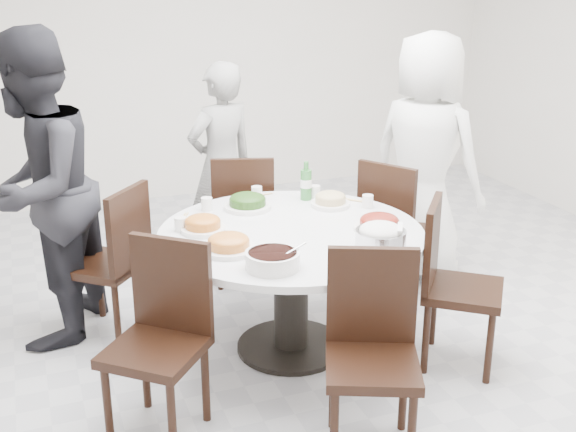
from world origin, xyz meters
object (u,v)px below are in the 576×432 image
object	(u,v)px
diner_middle	(222,166)
beverage_bottle	(306,181)
chair_sw	(155,346)
chair_s	(373,361)
diner_right	(425,158)
chair_n	(244,217)
soup_bowl	(273,260)
chair_nw	(105,261)
chair_se	(464,287)
dining_table	(291,291)
diner_left	(38,191)
rice_bowl	(380,240)
chair_ne	(398,226)

from	to	relation	value
diner_middle	beverage_bottle	distance (m)	0.98
chair_sw	chair_s	bearing A→B (deg)	12.61
diner_right	beverage_bottle	size ratio (longest dim) A/B	7.08
chair_n	soup_bowl	xyz separation A→B (m)	(-0.31, -1.52, 0.32)
chair_n	diner_middle	xyz separation A→B (m)	(-0.05, 0.37, 0.29)
soup_bowl	chair_s	bearing A→B (deg)	-63.02
diner_middle	chair_nw	bearing A→B (deg)	22.36
chair_n	beverage_bottle	size ratio (longest dim) A/B	3.84
chair_s	chair_se	world-z (taller)	same
chair_sw	chair_se	world-z (taller)	same
chair_nw	chair_sw	size ratio (longest dim) A/B	1.00
chair_nw	diner_middle	world-z (taller)	diner_middle
dining_table	chair_sw	distance (m)	1.04
diner_left	rice_bowl	distance (m)	1.99
rice_bowl	soup_bowl	bearing A→B (deg)	-178.42
chair_sw	diner_right	size ratio (longest dim) A/B	0.54
dining_table	diner_middle	bearing A→B (deg)	90.40
rice_bowl	beverage_bottle	distance (m)	0.94
chair_se	rice_bowl	world-z (taller)	chair_se
chair_n	chair_nw	world-z (taller)	same
rice_bowl	beverage_bottle	bearing A→B (deg)	92.59
chair_n	diner_middle	distance (m)	0.47
diner_middle	diner_left	xyz separation A→B (m)	(-1.30, -0.75, 0.17)
chair_s	chair_n	bearing A→B (deg)	112.37
chair_sw	chair_se	bearing A→B (deg)	42.43
chair_ne	diner_left	bearing A→B (deg)	53.63
chair_ne	beverage_bottle	bearing A→B (deg)	59.27
chair_nw	diner_middle	size ratio (longest dim) A/B	0.62
chair_sw	beverage_bottle	xyz separation A→B (m)	(1.17, 1.03, 0.40)
diner_middle	soup_bowl	distance (m)	1.90
chair_n	chair_se	size ratio (longest dim) A/B	1.00
chair_s	diner_left	bearing A→B (deg)	151.17
soup_bowl	beverage_bottle	distance (m)	1.11
chair_ne	soup_bowl	distance (m)	1.62
chair_nw	chair_sw	bearing A→B (deg)	44.99
chair_n	dining_table	bearing A→B (deg)	104.76
diner_right	rice_bowl	bearing A→B (deg)	111.06
dining_table	soup_bowl	world-z (taller)	soup_bowl
chair_ne	chair_sw	size ratio (longest dim) A/B	1.00
diner_middle	beverage_bottle	bearing A→B (deg)	89.17
dining_table	chair_n	bearing A→B (deg)	87.80
chair_nw	dining_table	bearing A→B (deg)	99.53
chair_se	diner_left	size ratio (longest dim) A/B	0.51
diner_right	soup_bowl	bearing A→B (deg)	97.49
chair_n	chair_se	world-z (taller)	same
chair_se	diner_right	size ratio (longest dim) A/B	0.54
chair_n	diner_left	xyz separation A→B (m)	(-1.35, -0.38, 0.45)
chair_se	diner_left	xyz separation A→B (m)	(-2.15, 1.16, 0.45)
rice_bowl	diner_right	bearing A→B (deg)	50.64
chair_ne	chair_s	bearing A→B (deg)	115.39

